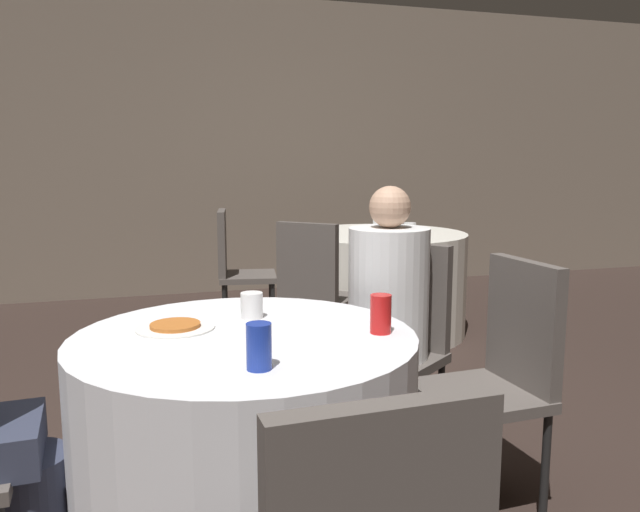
% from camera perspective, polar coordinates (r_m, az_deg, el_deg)
% --- Properties ---
extents(wall_back, '(16.00, 0.06, 2.80)m').
position_cam_1_polar(wall_back, '(6.07, -14.47, 9.66)').
color(wall_back, gray).
rests_on(wall_back, ground_plane).
extents(table_near, '(1.07, 1.07, 0.75)m').
position_cam_1_polar(table_near, '(2.09, -6.75, -17.12)').
color(table_near, silver).
rests_on(table_near, ground_plane).
extents(table_far, '(1.29, 1.29, 0.75)m').
position_cam_1_polar(table_far, '(4.67, 5.34, -2.43)').
color(table_far, white).
rests_on(table_far, ground_plane).
extents(chair_near_east, '(0.42, 0.42, 0.93)m').
position_cam_1_polar(chair_near_east, '(2.39, 16.32, -9.36)').
color(chair_near_east, '#59514C').
rests_on(chair_near_east, ground_plane).
extents(chair_near_northeast, '(0.56, 0.56, 0.93)m').
position_cam_1_polar(chair_near_northeast, '(2.74, 7.25, -6.73)').
color(chair_near_northeast, '#59514C').
rests_on(chair_near_northeast, ground_plane).
extents(chair_far_west, '(0.46, 0.46, 0.93)m').
position_cam_1_polar(chair_far_west, '(4.54, -7.81, -0.51)').
color(chair_far_west, '#59514C').
rests_on(chair_far_west, ground_plane).
extents(chair_far_southwest, '(0.57, 0.57, 0.93)m').
position_cam_1_polar(chair_far_southwest, '(3.69, -0.57, -2.60)').
color(chair_far_southwest, '#59514C').
rests_on(chair_far_southwest, ground_plane).
extents(person_white_shirt, '(0.48, 0.46, 1.18)m').
position_cam_1_polar(person_white_shirt, '(2.59, 5.44, -6.57)').
color(person_white_shirt, '#33384C').
rests_on(person_white_shirt, ground_plane).
extents(pizza_plate_near, '(0.25, 0.25, 0.02)m').
position_cam_1_polar(pizza_plate_near, '(2.06, -13.09, -6.30)').
color(pizza_plate_near, white).
rests_on(pizza_plate_near, table_near).
extents(soda_can_blue, '(0.07, 0.07, 0.12)m').
position_cam_1_polar(soda_can_blue, '(1.62, -5.60, -8.23)').
color(soda_can_blue, '#1E38A5').
rests_on(soda_can_blue, table_near).
extents(soda_can_red, '(0.07, 0.07, 0.12)m').
position_cam_1_polar(soda_can_red, '(1.95, 5.57, -5.29)').
color(soda_can_red, red).
rests_on(soda_can_red, table_near).
extents(cup_near, '(0.08, 0.08, 0.09)m').
position_cam_1_polar(cup_near, '(2.14, -6.26, -4.51)').
color(cup_near, white).
rests_on(cup_near, table_near).
extents(bottle_far, '(0.09, 0.09, 0.25)m').
position_cam_1_polar(bottle_far, '(4.83, 5.41, 3.93)').
color(bottle_far, white).
rests_on(bottle_far, table_far).
extents(cup_far, '(0.09, 0.09, 0.09)m').
position_cam_1_polar(cup_far, '(4.44, 8.22, 2.43)').
color(cup_far, white).
rests_on(cup_far, table_far).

